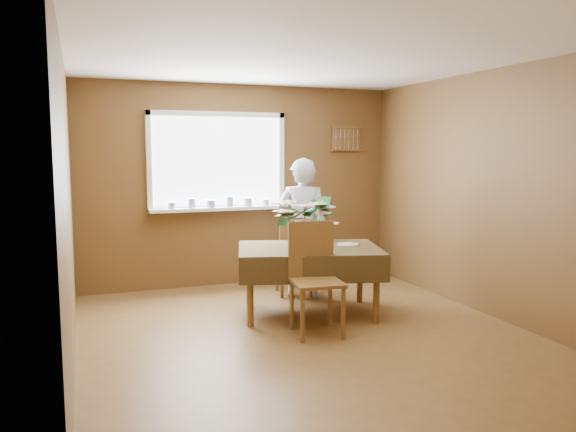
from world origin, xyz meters
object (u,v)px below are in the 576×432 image
object	(u,v)px
chair_far	(295,252)
chair_near	(314,273)
dining_table	(309,255)
seated_woman	(302,228)
flower_bouquet	(306,218)

from	to	relation	value
chair_far	chair_near	world-z (taller)	chair_near
dining_table	chair_near	world-z (taller)	chair_near
chair_near	seated_woman	world-z (taller)	seated_woman
dining_table	chair_far	bearing A→B (deg)	95.87
chair_near	flower_bouquet	world-z (taller)	flower_bouquet
chair_far	chair_near	xyz separation A→B (m)	(-0.31, -1.29, 0.05)
dining_table	chair_far	size ratio (longest dim) A/B	1.78
dining_table	flower_bouquet	distance (m)	0.46
chair_far	flower_bouquet	world-z (taller)	flower_bouquet
dining_table	seated_woman	world-z (taller)	seated_woman
dining_table	chair_far	world-z (taller)	chair_far
dining_table	seated_woman	distance (m)	0.69
dining_table	chair_near	size ratio (longest dim) A/B	1.61
chair_near	chair_far	bearing A→B (deg)	82.89
chair_far	seated_woman	world-z (taller)	seated_woman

